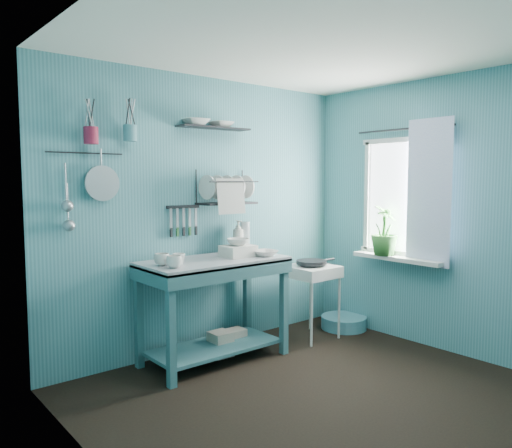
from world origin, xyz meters
TOP-DOWN VIEW (x-y plane):
  - floor at (0.00, 0.00)m, footprint 3.20×3.20m
  - ceiling at (0.00, 0.00)m, footprint 3.20×3.20m
  - wall_back at (0.00, 1.50)m, footprint 3.20×0.00m
  - wall_left at (-1.60, 0.00)m, footprint 0.00×3.00m
  - wall_right at (1.60, 0.00)m, footprint 0.00×3.00m
  - work_counter at (-0.18, 1.14)m, footprint 1.29×0.69m
  - mug_left at (-0.66, 0.98)m, footprint 0.12×0.12m
  - mug_mid at (-0.56, 1.08)m, footprint 0.14×0.14m
  - mug_right at (-0.68, 1.14)m, footprint 0.17×0.17m
  - wash_tub at (0.07, 1.12)m, footprint 0.28×0.22m
  - tub_bowl at (0.07, 1.12)m, footprint 0.20×0.19m
  - soap_bottle at (0.24, 1.34)m, footprint 0.12×0.12m
  - water_bottle at (0.34, 1.36)m, footprint 0.09×0.09m
  - counter_bowl at (0.27, 0.99)m, footprint 0.22×0.22m
  - hotplate_stand at (0.92, 1.04)m, footprint 0.53×0.53m
  - frying_pan at (0.92, 1.04)m, footprint 0.30×0.30m
  - knife_strip at (-0.28, 1.47)m, footprint 0.32×0.04m
  - dish_rack at (0.13, 1.37)m, footprint 0.56×0.27m
  - upper_shelf at (0.01, 1.40)m, footprint 0.71×0.22m
  - shelf_bowl_left at (-0.18, 1.40)m, footprint 0.26×0.26m
  - shelf_bowl_right at (0.09, 1.40)m, footprint 0.22×0.22m
  - utensil_cup_magenta at (-1.11, 1.42)m, footprint 0.11×0.11m
  - utensil_cup_teal at (-0.79, 1.42)m, footprint 0.11×0.11m
  - colander at (-1.03, 1.45)m, footprint 0.28×0.03m
  - ladle_outer at (-1.31, 1.46)m, footprint 0.01×0.01m
  - ladle_inner at (-1.30, 1.46)m, footprint 0.01×0.01m
  - hook_rail at (-1.14, 1.47)m, footprint 0.60×0.01m
  - window_glass at (1.59, 0.45)m, footprint 0.00×1.10m
  - windowsill at (1.50, 0.45)m, footprint 0.16×0.95m
  - curtain at (1.52, 0.15)m, footprint 0.00×1.35m
  - curtain_rod at (1.54, 0.45)m, footprint 0.02×1.05m
  - potted_plant at (1.47, 0.59)m, footprint 0.35×0.35m
  - storage_tin_large at (-0.08, 1.19)m, footprint 0.18×0.18m
  - storage_tin_small at (0.12, 1.22)m, footprint 0.15×0.15m
  - floor_basin at (1.41, 1.03)m, footprint 0.48×0.48m

SIDE VIEW (x-z plane):
  - floor at x=0.00m, z-range 0.00..0.00m
  - floor_basin at x=1.41m, z-range 0.00..0.13m
  - storage_tin_small at x=0.12m, z-range 0.00..0.20m
  - storage_tin_large at x=-0.08m, z-range 0.00..0.22m
  - hotplate_stand at x=0.92m, z-range 0.00..0.72m
  - work_counter at x=-0.18m, z-range 0.00..0.89m
  - frying_pan at x=0.92m, z-range 0.74..0.78m
  - windowsill at x=1.50m, z-range 0.79..0.83m
  - counter_bowl at x=0.27m, z-range 0.89..0.94m
  - mug_mid at x=-0.56m, z-range 0.89..0.98m
  - mug_left at x=-0.66m, z-range 0.89..0.99m
  - mug_right at x=-0.68m, z-range 0.89..0.99m
  - wash_tub at x=0.07m, z-range 0.89..0.99m
  - tub_bowl at x=0.07m, z-range 0.99..1.05m
  - water_bottle at x=0.34m, z-range 0.89..1.17m
  - soap_bottle at x=0.24m, z-range 0.89..1.19m
  - potted_plant at x=1.47m, z-range 0.83..1.32m
  - wall_back at x=0.00m, z-range -0.35..2.85m
  - wall_left at x=-1.60m, z-range -0.25..2.75m
  - wall_right at x=1.60m, z-range -0.25..2.75m
  - knife_strip at x=-0.28m, z-range 1.31..1.34m
  - ladle_inner at x=-1.30m, z-range 1.24..1.54m
  - window_glass at x=1.59m, z-range 0.85..1.95m
  - curtain at x=1.52m, z-range 0.77..2.12m
  - dish_rack at x=0.13m, z-range 1.34..1.66m
  - colander at x=-1.03m, z-range 1.40..1.68m
  - ladle_outer at x=-1.31m, z-range 1.39..1.69m
  - hook_rail at x=-1.14m, z-range 1.77..1.78m
  - utensil_cup_magenta at x=-1.11m, z-range 1.84..1.97m
  - utensil_cup_teal at x=-0.79m, z-range 1.88..2.01m
  - upper_shelf at x=0.01m, z-range 2.03..2.04m
  - curtain_rod at x=1.54m, z-range 2.04..2.06m
  - shelf_bowl_left at x=-0.18m, z-range 2.03..2.08m
  - shelf_bowl_right at x=0.09m, z-range 2.03..2.08m
  - ceiling at x=0.00m, z-range 2.50..2.50m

